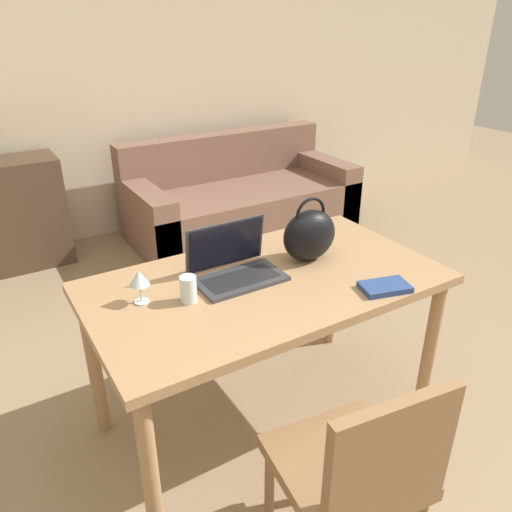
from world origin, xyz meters
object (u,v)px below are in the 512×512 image
Objects in this scene: chair at (359,470)px; laptop at (233,263)px; couch at (240,200)px; wine_glass at (139,280)px; drinking_glass at (188,289)px; handbag at (309,235)px.

laptop is at bearing 95.08° from chair.
wine_glass is at bearing -127.95° from couch.
wine_glass is at bearing -179.22° from laptop.
chair is 6.37× the size of wine_glass.
drinking_glass is (-0.22, 0.76, 0.34)m from chair.
couch is at bearing 52.05° from wine_glass.
laptop is 3.41× the size of drinking_glass.
couch is 2.64m from wine_glass.
drinking_glass is at bearing -159.19° from laptop.
laptop is at bearing -120.13° from couch.
wine_glass is at bearing 150.53° from drinking_glass.
couch is 18.30× the size of drinking_glass.
drinking_glass reaches higher than chair.
chair is at bearing -112.73° from couch.
handbag is (0.36, -0.04, 0.06)m from laptop.
drinking_glass is at bearing -29.47° from wine_glass.
chair reaches higher than couch.
chair is 1.00m from handbag.
laptop reaches higher than wine_glass.
wine_glass is (-1.58, -2.03, 0.59)m from couch.
chair is 0.86m from drinking_glass.
wine_glass is (-0.16, 0.09, 0.05)m from drinking_glass.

